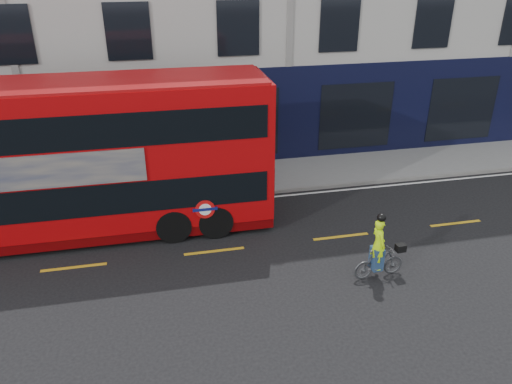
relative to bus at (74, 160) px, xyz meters
name	(u,v)px	position (x,y,z in m)	size (l,w,h in m)	color
ground	(360,263)	(7.84, -3.58, -2.45)	(120.00, 120.00, 0.00)	black
pavement	(296,173)	(7.84, 2.92, -2.39)	(60.00, 3.00, 0.12)	gray
kerb	(307,188)	(7.84, 1.42, -2.39)	(60.00, 0.12, 0.13)	slate
road_edge_line	(309,193)	(7.84, 1.12, -2.45)	(58.00, 0.10, 0.01)	silver
lane_dashes	(341,237)	(7.84, -2.08, -2.45)	(58.00, 0.12, 0.01)	gold
bus	(74,160)	(0.00, 0.00, 0.00)	(11.89, 2.80, 4.78)	#AB0609
cyclist	(379,256)	(8.02, -4.30, -1.79)	(1.49, 0.55, 1.97)	#45474A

